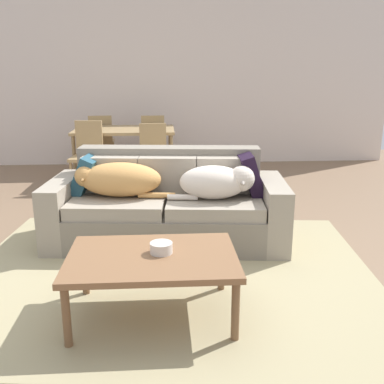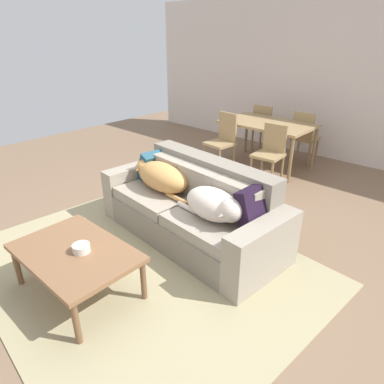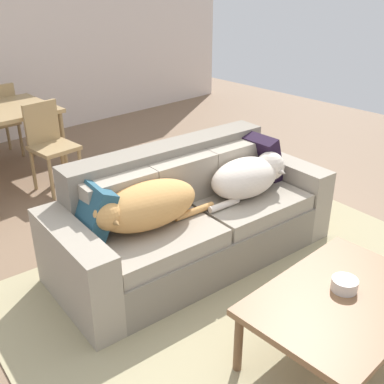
{
  "view_description": "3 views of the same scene",
  "coord_description": "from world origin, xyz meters",
  "px_view_note": "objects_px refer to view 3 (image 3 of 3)",
  "views": [
    {
      "loc": [
        0.07,
        -3.66,
        1.58
      ],
      "look_at": [
        0.33,
        0.15,
        0.51
      ],
      "focal_mm": 41.16,
      "sensor_mm": 36.0,
      "label": 1
    },
    {
      "loc": [
        2.34,
        -2.18,
        2.11
      ],
      "look_at": [
        0.05,
        0.36,
        0.51
      ],
      "focal_mm": 32.2,
      "sensor_mm": 36.0,
      "label": 2
    },
    {
      "loc": [
        -2.01,
        -1.98,
        2.06
      ],
      "look_at": [
        -0.06,
        0.11,
        0.68
      ],
      "focal_mm": 43.39,
      "sensor_mm": 36.0,
      "label": 3
    }
  ],
  "objects_px": {
    "dog_on_left_cushion": "(146,206)",
    "bowl_on_coffee_table": "(344,285)",
    "dining_chair_near_right": "(50,142)",
    "throw_pillow_by_left_arm": "(91,211)",
    "throw_pillow_by_right_arm": "(259,157)",
    "dog_on_right_cushion": "(249,176)",
    "couch": "(190,218)",
    "coffee_table": "(342,303)"
  },
  "relations": [
    {
      "from": "dog_on_left_cushion",
      "to": "bowl_on_coffee_table",
      "type": "height_order",
      "value": "dog_on_left_cushion"
    },
    {
      "from": "dining_chair_near_right",
      "to": "dog_on_left_cushion",
      "type": "bearing_deg",
      "value": -101.97
    },
    {
      "from": "bowl_on_coffee_table",
      "to": "dining_chair_near_right",
      "type": "relative_size",
      "value": 0.17
    },
    {
      "from": "throw_pillow_by_left_arm",
      "to": "throw_pillow_by_right_arm",
      "type": "xyz_separation_m",
      "value": [
        1.55,
        -0.14,
        0.01
      ]
    },
    {
      "from": "dog_on_left_cushion",
      "to": "throw_pillow_by_left_arm",
      "type": "height_order",
      "value": "throw_pillow_by_left_arm"
    },
    {
      "from": "throw_pillow_by_right_arm",
      "to": "dining_chair_near_right",
      "type": "distance_m",
      "value": 2.13
    },
    {
      "from": "dog_on_right_cushion",
      "to": "bowl_on_coffee_table",
      "type": "bearing_deg",
      "value": -108.55
    },
    {
      "from": "throw_pillow_by_left_arm",
      "to": "dog_on_left_cushion",
      "type": "bearing_deg",
      "value": -28.47
    },
    {
      "from": "bowl_on_coffee_table",
      "to": "dining_chair_near_right",
      "type": "distance_m",
      "value": 3.22
    },
    {
      "from": "couch",
      "to": "dining_chair_near_right",
      "type": "height_order",
      "value": "dining_chair_near_right"
    },
    {
      "from": "dog_on_left_cushion",
      "to": "bowl_on_coffee_table",
      "type": "distance_m",
      "value": 1.35
    },
    {
      "from": "dog_on_right_cushion",
      "to": "coffee_table",
      "type": "bearing_deg",
      "value": -110.35
    },
    {
      "from": "dog_on_left_cushion",
      "to": "throw_pillow_by_left_arm",
      "type": "xyz_separation_m",
      "value": [
        -0.32,
        0.17,
        0.01
      ]
    },
    {
      "from": "bowl_on_coffee_table",
      "to": "dog_on_right_cushion",
      "type": "bearing_deg",
      "value": 66.16
    },
    {
      "from": "couch",
      "to": "coffee_table",
      "type": "bearing_deg",
      "value": -89.64
    },
    {
      "from": "dog_on_left_cushion",
      "to": "dog_on_right_cushion",
      "type": "relative_size",
      "value": 1.17
    },
    {
      "from": "throw_pillow_by_right_arm",
      "to": "coffee_table",
      "type": "relative_size",
      "value": 0.36
    },
    {
      "from": "throw_pillow_by_left_arm",
      "to": "dining_chair_near_right",
      "type": "height_order",
      "value": "dining_chair_near_right"
    },
    {
      "from": "dining_chair_near_right",
      "to": "throw_pillow_by_left_arm",
      "type": "bearing_deg",
      "value": -112.45
    },
    {
      "from": "throw_pillow_by_left_arm",
      "to": "couch",
      "type": "bearing_deg",
      "value": -9.36
    },
    {
      "from": "throw_pillow_by_left_arm",
      "to": "dining_chair_near_right",
      "type": "distance_m",
      "value": 1.87
    },
    {
      "from": "couch",
      "to": "dog_on_right_cushion",
      "type": "distance_m",
      "value": 0.56
    },
    {
      "from": "throw_pillow_by_right_arm",
      "to": "dining_chair_near_right",
      "type": "xyz_separation_m",
      "value": [
        -0.94,
        1.91,
        -0.13
      ]
    },
    {
      "from": "throw_pillow_by_right_arm",
      "to": "coffee_table",
      "type": "height_order",
      "value": "throw_pillow_by_right_arm"
    },
    {
      "from": "dog_on_right_cushion",
      "to": "coffee_table",
      "type": "relative_size",
      "value": 0.72
    },
    {
      "from": "dining_chair_near_right",
      "to": "dog_on_right_cushion",
      "type": "bearing_deg",
      "value": -77.19
    },
    {
      "from": "dog_on_left_cushion",
      "to": "dining_chair_near_right",
      "type": "height_order",
      "value": "dining_chair_near_right"
    },
    {
      "from": "throw_pillow_by_left_arm",
      "to": "dining_chair_near_right",
      "type": "bearing_deg",
      "value": 71.08
    },
    {
      "from": "dog_on_left_cushion",
      "to": "coffee_table",
      "type": "xyz_separation_m",
      "value": [
        0.33,
        -1.32,
        -0.22
      ]
    },
    {
      "from": "throw_pillow_by_left_arm",
      "to": "bowl_on_coffee_table",
      "type": "distance_m",
      "value": 1.63
    },
    {
      "from": "dog_on_left_cushion",
      "to": "bowl_on_coffee_table",
      "type": "xyz_separation_m",
      "value": [
        0.39,
        -1.29,
        -0.14
      ]
    },
    {
      "from": "throw_pillow_by_left_arm",
      "to": "bowl_on_coffee_table",
      "type": "bearing_deg",
      "value": -64.08
    },
    {
      "from": "dog_on_right_cushion",
      "to": "dining_chair_near_right",
      "type": "distance_m",
      "value": 2.17
    },
    {
      "from": "dog_on_left_cushion",
      "to": "throw_pillow_by_right_arm",
      "type": "bearing_deg",
      "value": 6.63
    },
    {
      "from": "couch",
      "to": "dining_chair_near_right",
      "type": "xyz_separation_m",
      "value": [
        -0.16,
        1.89,
        0.17
      ]
    },
    {
      "from": "dog_on_left_cushion",
      "to": "throw_pillow_by_right_arm",
      "type": "height_order",
      "value": "throw_pillow_by_right_arm"
    },
    {
      "from": "dog_on_left_cushion",
      "to": "dog_on_right_cushion",
      "type": "distance_m",
      "value": 0.91
    },
    {
      "from": "dog_on_right_cushion",
      "to": "couch",
      "type": "bearing_deg",
      "value": 162.08
    },
    {
      "from": "dog_on_left_cushion",
      "to": "dog_on_right_cushion",
      "type": "bearing_deg",
      "value": -3.95
    },
    {
      "from": "dog_on_right_cushion",
      "to": "coffee_table",
      "type": "xyz_separation_m",
      "value": [
        -0.56,
        -1.17,
        -0.22
      ]
    },
    {
      "from": "throw_pillow_by_left_arm",
      "to": "coffee_table",
      "type": "height_order",
      "value": "throw_pillow_by_left_arm"
    },
    {
      "from": "dog_on_right_cushion",
      "to": "bowl_on_coffee_table",
      "type": "xyz_separation_m",
      "value": [
        -0.5,
        -1.14,
        -0.14
      ]
    }
  ]
}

